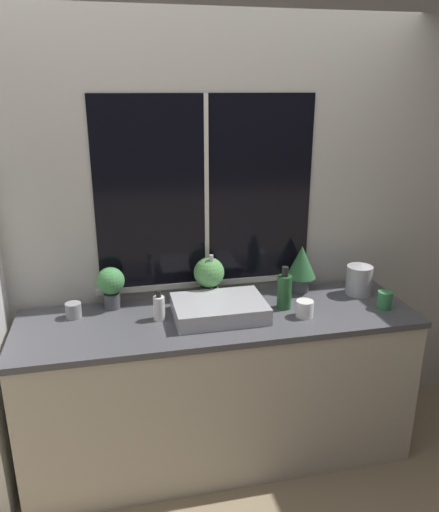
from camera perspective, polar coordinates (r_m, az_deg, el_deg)
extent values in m
plane|color=#937F60|center=(3.03, 1.38, -25.13)|extent=(14.00, 14.00, 0.00)
cube|color=#BCB7AD|center=(2.95, -1.61, 4.01)|extent=(8.00, 0.06, 2.70)
cube|color=black|center=(2.88, -1.51, 7.29)|extent=(1.26, 0.01, 1.08)
cube|color=silver|center=(2.87, -1.48, 7.26)|extent=(0.02, 0.01, 1.08)
cube|color=silver|center=(3.03, -1.40, -3.10)|extent=(1.32, 0.04, 0.03)
cube|color=beige|center=(2.99, -0.02, -15.06)|extent=(2.17, 0.62, 0.87)
cube|color=#4C4C51|center=(2.77, -0.02, -7.23)|extent=(2.19, 0.64, 0.03)
cube|color=#ADADB2|center=(2.74, 0.00, -6.03)|extent=(0.50, 0.36, 0.09)
cylinder|color=#B7B7BC|center=(2.94, -0.88, -4.89)|extent=(0.04, 0.04, 0.03)
cylinder|color=#B7B7BC|center=(2.88, -0.89, -2.29)|extent=(0.02, 0.02, 0.26)
cylinder|color=#4C4C51|center=(2.90, -12.17, -5.02)|extent=(0.09, 0.09, 0.09)
sphere|color=#478E4C|center=(2.86, -12.34, -2.78)|extent=(0.16, 0.16, 0.16)
cylinder|color=#4C4C51|center=(2.95, -1.19, -4.25)|extent=(0.11, 0.11, 0.08)
sphere|color=#569951|center=(2.90, -1.21, -1.89)|extent=(0.18, 0.18, 0.18)
cylinder|color=#4C4C51|center=(3.10, 9.22, -3.19)|extent=(0.10, 0.10, 0.09)
cone|color=#2D6638|center=(3.05, 9.37, -0.65)|extent=(0.18, 0.18, 0.20)
cylinder|color=white|center=(2.72, -6.92, -5.94)|extent=(0.06, 0.06, 0.13)
cylinder|color=black|center=(2.68, -6.99, -4.31)|extent=(0.03, 0.03, 0.04)
cylinder|color=#235128|center=(2.84, 7.41, -4.12)|extent=(0.08, 0.08, 0.19)
cylinder|color=black|center=(2.80, 7.51, -1.77)|extent=(0.04, 0.04, 0.05)
cylinder|color=#38844C|center=(2.99, 18.35, -4.78)|extent=(0.08, 0.08, 0.10)
cylinder|color=white|center=(2.78, 9.71, -5.95)|extent=(0.10, 0.10, 0.09)
cylinder|color=gray|center=(2.84, -16.35, -5.98)|extent=(0.09, 0.09, 0.08)
cylinder|color=#B2B2B7|center=(3.13, 15.65, -2.68)|extent=(0.15, 0.15, 0.18)
cone|color=#B2B2B7|center=(3.09, 15.81, -0.98)|extent=(0.13, 0.13, 0.02)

